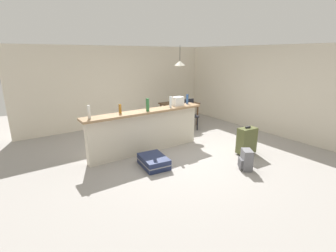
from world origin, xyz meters
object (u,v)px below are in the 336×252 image
at_px(bottle_amber, 120,109).
at_px(suitcase_flat_navy, 154,161).
at_px(bottle_blue, 187,99).
at_px(bottle_clear, 170,102).
at_px(pendant_lamp, 180,63).
at_px(grocery_bag, 178,101).
at_px(backpack_grey, 246,160).
at_px(bottle_white, 89,112).
at_px(bottle_green, 148,105).
at_px(suitcase_upright_olive, 247,140).
at_px(dining_table, 179,106).
at_px(dining_chair_near_partition, 189,113).

distance_m(bottle_amber, suitcase_flat_navy, 1.36).
distance_m(bottle_amber, bottle_blue, 1.88).
xyz_separation_m(bottle_clear, pendant_lamp, (1.30, 1.36, 0.84)).
bearing_deg(grocery_bag, bottle_clear, -162.84).
height_order(bottle_amber, backpack_grey, bottle_amber).
bearing_deg(bottle_blue, pendant_lamp, 61.16).
height_order(bottle_white, bottle_green, bottle_green).
bearing_deg(bottle_white, backpack_grey, -39.08).
distance_m(bottle_blue, suitcase_upright_olive, 1.81).
bearing_deg(suitcase_upright_olive, pendant_lamp, 87.67).
distance_m(dining_table, dining_chair_near_partition, 0.53).
xyz_separation_m(bottle_blue, suitcase_upright_olive, (0.56, -1.53, -0.80)).
distance_m(bottle_green, dining_chair_near_partition, 2.33).
distance_m(bottle_green, backpack_grey, 2.41).
distance_m(bottle_amber, dining_chair_near_partition, 2.80).
relative_size(bottle_amber, dining_chair_near_partition, 0.22).
relative_size(bottle_green, bottle_blue, 1.19).
relative_size(bottle_white, backpack_grey, 0.64).
xyz_separation_m(bottle_blue, dining_table, (0.74, 1.31, -0.49)).
height_order(bottle_blue, backpack_grey, bottle_blue).
relative_size(bottle_amber, grocery_bag, 0.78).
bearing_deg(pendant_lamp, dining_chair_near_partition, -81.20).
bearing_deg(bottle_blue, bottle_clear, -167.10).
height_order(bottle_amber, dining_chair_near_partition, bottle_amber).
bearing_deg(bottle_white, suitcase_upright_olive, -25.10).
height_order(bottle_white, backpack_grey, bottle_white).
bearing_deg(grocery_bag, suitcase_upright_olive, -58.84).
relative_size(bottle_white, bottle_clear, 0.98).
distance_m(grocery_bag, suitcase_flat_navy, 1.80).
bearing_deg(bottle_amber, bottle_green, -15.23).
height_order(bottle_clear, pendant_lamp, pendant_lamp).
xyz_separation_m(bottle_green, backpack_grey, (1.17, -1.88, -0.95)).
distance_m(bottle_clear, dining_table, 2.06).
bearing_deg(bottle_amber, dining_chair_near_partition, 17.07).
height_order(bottle_clear, bottle_blue, bottle_clear).
bearing_deg(bottle_clear, pendant_lamp, 46.19).
bearing_deg(suitcase_flat_navy, bottle_amber, 109.35).
bearing_deg(suitcase_flat_navy, suitcase_upright_olive, -16.91).
distance_m(bottle_green, suitcase_flat_navy, 1.29).
bearing_deg(backpack_grey, pendant_lamp, 76.52).
height_order(bottle_green, pendant_lamp, pendant_lamp).
bearing_deg(bottle_clear, bottle_green, -177.42).
distance_m(pendant_lamp, suitcase_upright_olive, 3.20).
bearing_deg(dining_table, bottle_blue, -119.50).
xyz_separation_m(bottle_green, grocery_bag, (0.95, 0.12, -0.04)).
bearing_deg(bottle_clear, dining_chair_near_partition, 34.44).
height_order(grocery_bag, dining_table, grocery_bag).
distance_m(bottle_clear, backpack_grey, 2.20).
distance_m(bottle_amber, backpack_grey, 2.85).
bearing_deg(bottle_blue, suitcase_flat_navy, -150.87).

